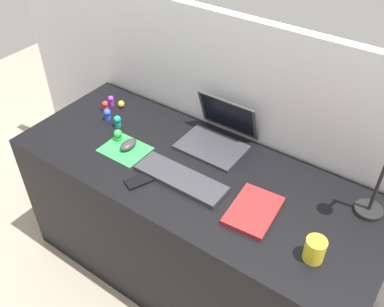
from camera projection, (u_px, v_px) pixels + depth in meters
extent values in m
plane|color=gray|center=(193.00, 271.00, 2.31)|extent=(6.00, 6.00, 0.00)
cube|color=silver|center=(236.00, 143.00, 2.13)|extent=(2.87, 0.05, 1.30)
cube|color=black|center=(193.00, 226.00, 2.07)|extent=(1.67, 0.66, 0.74)
cube|color=#333338|center=(211.00, 147.00, 1.95)|extent=(0.30, 0.21, 0.01)
cube|color=#333338|center=(228.00, 115.00, 1.97)|extent=(0.30, 0.07, 0.19)
cube|color=black|center=(227.00, 115.00, 1.96)|extent=(0.27, 0.06, 0.17)
cube|color=#333338|center=(181.00, 178.00, 1.78)|extent=(0.41, 0.13, 0.02)
cube|color=green|center=(125.00, 149.00, 1.94)|extent=(0.21, 0.17, 0.00)
ellipsoid|color=#333338|center=(128.00, 145.00, 1.94)|extent=(0.06, 0.10, 0.03)
cube|color=black|center=(140.00, 180.00, 1.78)|extent=(0.11, 0.14, 0.01)
cylinder|color=black|center=(368.00, 210.00, 1.64)|extent=(0.11, 0.11, 0.02)
cylinder|color=black|center=(382.00, 176.00, 1.53)|extent=(0.01, 0.01, 0.34)
cube|color=maroon|center=(253.00, 211.00, 1.64)|extent=(0.19, 0.25, 0.02)
cylinder|color=yellow|center=(315.00, 250.00, 1.45)|extent=(0.07, 0.07, 0.09)
cylinder|color=red|center=(106.00, 108.00, 2.18)|extent=(0.03, 0.03, 0.03)
sphere|color=red|center=(105.00, 104.00, 2.17)|extent=(0.03, 0.03, 0.03)
cylinder|color=blue|center=(108.00, 117.00, 2.12)|extent=(0.03, 0.03, 0.03)
sphere|color=blue|center=(107.00, 112.00, 2.10)|extent=(0.04, 0.04, 0.04)
ellipsoid|color=yellow|center=(121.00, 104.00, 2.21)|extent=(0.03, 0.03, 0.04)
cylinder|color=purple|center=(111.00, 103.00, 2.22)|extent=(0.03, 0.03, 0.03)
sphere|color=purple|center=(111.00, 99.00, 2.20)|extent=(0.03, 0.03, 0.03)
cylinder|color=teal|center=(118.00, 124.00, 2.08)|extent=(0.03, 0.03, 0.03)
sphere|color=teal|center=(117.00, 119.00, 2.06)|extent=(0.04, 0.04, 0.04)
cylinder|color=green|center=(119.00, 139.00, 1.99)|extent=(0.03, 0.03, 0.03)
sphere|color=green|center=(118.00, 134.00, 1.97)|extent=(0.04, 0.04, 0.04)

